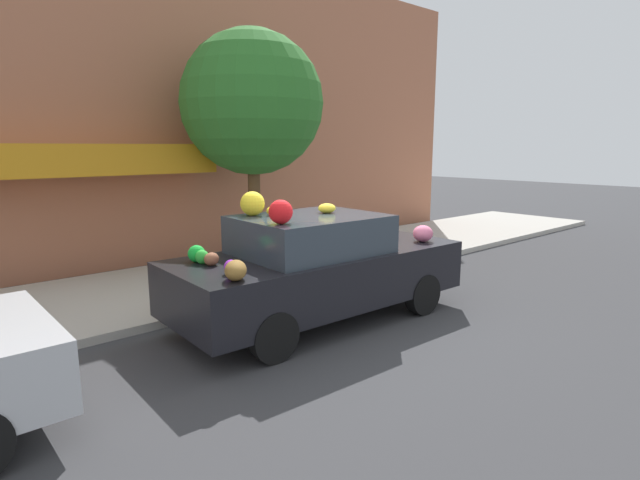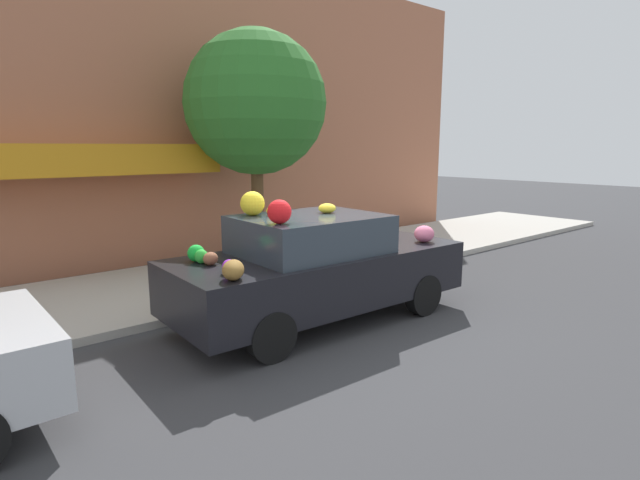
{
  "view_description": "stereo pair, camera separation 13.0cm",
  "coord_description": "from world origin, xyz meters",
  "views": [
    {
      "loc": [
        -4.41,
        -5.08,
        2.4
      ],
      "look_at": [
        0.0,
        -0.01,
        1.14
      ],
      "focal_mm": 28.0,
      "sensor_mm": 36.0,
      "label": 1
    },
    {
      "loc": [
        -4.31,
        -5.16,
        2.4
      ],
      "look_at": [
        0.0,
        -0.01,
        1.14
      ],
      "focal_mm": 28.0,
      "sensor_mm": 36.0,
      "label": 2
    }
  ],
  "objects": [
    {
      "name": "art_car",
      "position": [
        -0.05,
        -0.01,
        0.77
      ],
      "size": [
        4.24,
        1.8,
        1.82
      ],
      "rotation": [
        0.0,
        0.0,
        -0.03
      ],
      "color": "black",
      "rests_on": "ground"
    },
    {
      "name": "street_tree",
      "position": [
        1.11,
        3.26,
        3.22
      ],
      "size": [
        2.75,
        2.75,
        4.49
      ],
      "color": "brown",
      "rests_on": "sidewalk_curb"
    },
    {
      "name": "sidewalk_curb",
      "position": [
        0.0,
        2.7,
        0.06
      ],
      "size": [
        24.0,
        3.2,
        0.12
      ],
      "color": "#B2ADA3",
      "rests_on": "ground"
    },
    {
      "name": "building_facade",
      "position": [
        -0.09,
        4.91,
        3.17
      ],
      "size": [
        18.0,
        1.2,
        6.46
      ],
      "color": "#B26B4C",
      "rests_on": "ground"
    },
    {
      "name": "fire_hydrant",
      "position": [
        -1.07,
        1.55,
        0.46
      ],
      "size": [
        0.2,
        0.2,
        0.7
      ],
      "color": "gold",
      "rests_on": "sidewalk_curb"
    },
    {
      "name": "ground_plane",
      "position": [
        0.0,
        0.0,
        0.0
      ],
      "size": [
        60.0,
        60.0,
        0.0
      ],
      "primitive_type": "plane",
      "color": "#38383A"
    }
  ]
}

